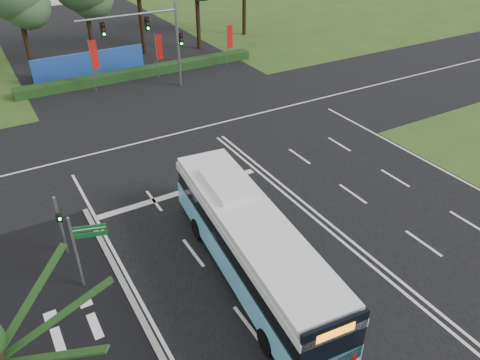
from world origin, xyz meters
name	(u,v)px	position (x,y,z in m)	size (l,w,h in m)	color
ground	(306,212)	(0.00, 0.00, 0.00)	(120.00, 120.00, 0.00)	#2F4F1A
road_main	(306,212)	(0.00, 0.00, 0.02)	(20.00, 120.00, 0.04)	black
road_cross	(204,127)	(0.00, 12.00, 0.03)	(120.00, 14.00, 0.05)	black
bike_path	(84,353)	(-12.50, -3.00, 0.03)	(5.00, 18.00, 0.06)	black
kerb_strip	(145,326)	(-10.10, -3.00, 0.06)	(0.25, 18.00, 0.12)	gray
city_bus	(251,245)	(-5.05, -2.62, 1.77)	(3.81, 12.43, 3.51)	#69CDF3
pedestrian_signal	(61,224)	(-11.70, 2.95, 1.74)	(0.29, 0.41, 3.18)	gray
street_sign	(83,243)	(-11.28, 0.34, 2.34)	(1.38, 0.50, 3.68)	gray
banner_flag_left	(94,58)	(-4.54, 22.71, 2.89)	(0.65, 0.11, 4.43)	gray
banner_flag_mid	(159,49)	(1.23, 23.11, 2.64)	(0.57, 0.24, 4.02)	gray
banner_flag_right	(229,39)	(8.26, 23.00, 2.62)	(0.59, 0.10, 3.98)	gray
traffic_light_gantry	(157,34)	(0.21, 20.50, 4.66)	(8.41, 0.28, 7.00)	gray
hedge	(142,72)	(0.00, 24.50, 0.40)	(22.00, 1.20, 0.80)	#173814
blue_hoarding	(90,64)	(-4.00, 27.00, 1.10)	(10.00, 0.30, 2.20)	#1F49AC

